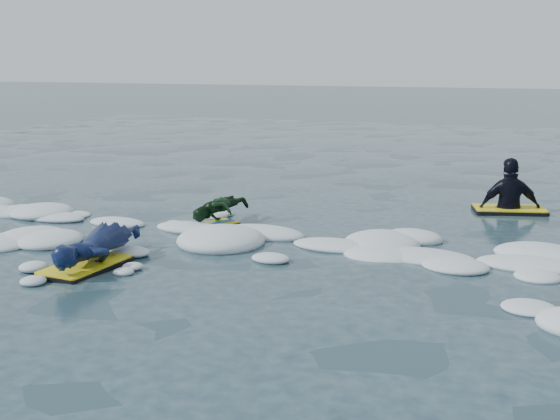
# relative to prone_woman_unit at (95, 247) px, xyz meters

# --- Properties ---
(ground) EXTENTS (120.00, 120.00, 0.00)m
(ground) POSITION_rel_prone_woman_unit_xyz_m (1.45, 0.43, -0.24)
(ground) COLOR #182B3B
(ground) RESTS_ON ground
(foam_band) EXTENTS (12.00, 3.10, 0.30)m
(foam_band) POSITION_rel_prone_woman_unit_xyz_m (1.45, 1.46, -0.24)
(foam_band) COLOR silver
(foam_band) RESTS_ON ground
(prone_woman_unit) EXTENTS (0.85, 1.83, 0.46)m
(prone_woman_unit) POSITION_rel_prone_woman_unit_xyz_m (0.00, 0.00, 0.00)
(prone_woman_unit) COLOR black
(prone_woman_unit) RESTS_ON ground
(prone_child_unit) EXTENTS (0.80, 1.22, 0.43)m
(prone_child_unit) POSITION_rel_prone_woman_unit_xyz_m (0.52, 2.62, -0.02)
(prone_child_unit) COLOR black
(prone_child_unit) RESTS_ON ground
(waiting_rider_unit) EXTENTS (1.32, 0.93, 1.79)m
(waiting_rider_unit) POSITION_rel_prone_woman_unit_xyz_m (4.80, 5.14, -0.19)
(waiting_rider_unit) COLOR black
(waiting_rider_unit) RESTS_ON ground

